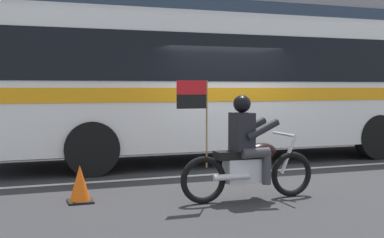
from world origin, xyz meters
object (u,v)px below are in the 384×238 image
at_px(motorcycle_with_rider, 248,156).
at_px(fire_hydrant, 76,131).
at_px(transit_bus, 234,78).
at_px(traffic_cone, 80,185).

distance_m(motorcycle_with_rider, fire_hydrant, 7.18).
bearing_deg(transit_bus, motorcycle_with_rider, -112.30).
distance_m(fire_hydrant, traffic_cone, 6.32).
distance_m(transit_bus, traffic_cone, 5.42).
bearing_deg(motorcycle_with_rider, transit_bus, 67.70).
bearing_deg(fire_hydrant, transit_bus, -42.42).
bearing_deg(traffic_cone, motorcycle_with_rider, -16.66).
relative_size(motorcycle_with_rider, traffic_cone, 3.99).
relative_size(transit_bus, traffic_cone, 20.56).
relative_size(fire_hydrant, traffic_cone, 1.36).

